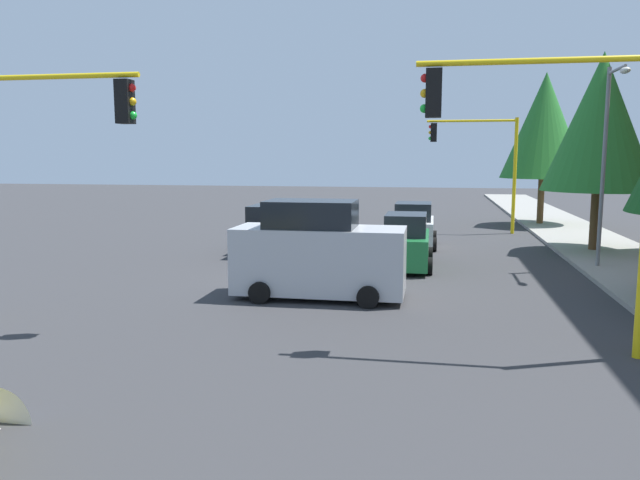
% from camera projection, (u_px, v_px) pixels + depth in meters
% --- Properties ---
extents(ground_plane, '(120.00, 120.00, 0.00)m').
position_uv_depth(ground_plane, '(322.00, 283.00, 19.46)').
color(ground_plane, '#353538').
extents(sidewalk_kerb, '(80.00, 4.00, 0.15)m').
position_uv_depth(sidewalk_kerb, '(628.00, 264.00, 22.43)').
color(sidewalk_kerb, gray).
rests_on(sidewalk_kerb, ground).
extents(traffic_signal_far_left, '(0.36, 4.59, 5.94)m').
position_uv_depth(traffic_signal_far_left, '(480.00, 152.00, 31.49)').
color(traffic_signal_far_left, yellow).
rests_on(traffic_signal_far_left, ground).
extents(traffic_signal_near_right, '(0.36, 4.59, 5.93)m').
position_uv_depth(traffic_signal_near_right, '(31.00, 148.00, 14.07)').
color(traffic_signal_near_right, yellow).
rests_on(traffic_signal_near_right, ground).
extents(traffic_signal_near_left, '(0.36, 4.59, 5.99)m').
position_uv_depth(traffic_signal_near_left, '(556.00, 145.00, 12.00)').
color(traffic_signal_near_left, yellow).
rests_on(traffic_signal_near_left, ground).
extents(street_lamp_curbside, '(2.15, 0.28, 7.00)m').
position_uv_depth(street_lamp_curbside, '(608.00, 146.00, 20.72)').
color(street_lamp_curbside, slate).
rests_on(street_lamp_curbside, ground).
extents(tree_roadside_far, '(4.72, 4.72, 8.66)m').
position_uv_depth(tree_roadside_far, '(544.00, 126.00, 34.50)').
color(tree_roadside_far, brown).
rests_on(tree_roadside_far, ground).
extents(tree_roadside_mid, '(4.45, 4.45, 8.15)m').
position_uv_depth(tree_roadside_mid, '(601.00, 122.00, 24.72)').
color(tree_roadside_mid, brown).
rests_on(tree_roadside_mid, ground).
extents(delivery_van_silver, '(2.22, 4.80, 2.77)m').
position_uv_depth(delivery_van_silver, '(318.00, 253.00, 17.29)').
color(delivery_van_silver, '#B2B5BA').
rests_on(delivery_van_silver, ground).
extents(car_green, '(3.88, 1.93, 1.98)m').
position_uv_depth(car_green, '(406.00, 243.00, 21.94)').
color(car_green, '#1E7238').
rests_on(car_green, ground).
extents(car_white, '(3.86, 2.06, 1.98)m').
position_uv_depth(car_white, '(413.00, 227.00, 27.02)').
color(car_white, white).
rests_on(car_white, ground).
extents(car_black, '(3.77, 2.02, 1.98)m').
position_uv_depth(car_black, '(269.00, 231.00, 25.38)').
color(car_black, black).
rests_on(car_black, ground).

